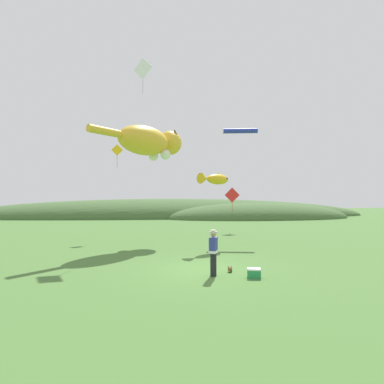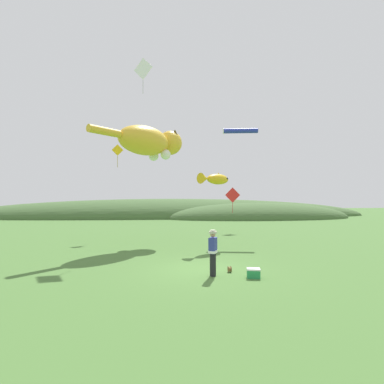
# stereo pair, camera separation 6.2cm
# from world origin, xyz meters

# --- Properties ---
(ground_plane) EXTENTS (120.00, 120.00, 0.00)m
(ground_plane) POSITION_xyz_m (0.00, 0.00, 0.00)
(ground_plane) COLOR #477033
(distant_hill_ridge) EXTENTS (61.97, 15.10, 5.38)m
(distant_hill_ridge) POSITION_xyz_m (2.60, 31.74, 0.00)
(distant_hill_ridge) COLOR #426033
(distant_hill_ridge) RESTS_ON ground
(festival_attendant) EXTENTS (0.43, 0.49, 1.77)m
(festival_attendant) POSITION_xyz_m (0.23, -0.99, 0.95)
(festival_attendant) COLOR black
(festival_attendant) RESTS_ON ground
(kite_spool) EXTENTS (0.12, 0.24, 0.24)m
(kite_spool) POSITION_xyz_m (1.01, -0.49, 0.12)
(kite_spool) COLOR olive
(kite_spool) RESTS_ON ground
(picnic_cooler) EXTENTS (0.55, 0.43, 0.36)m
(picnic_cooler) POSITION_xyz_m (1.69, -1.43, 0.18)
(picnic_cooler) COLOR #268C4C
(picnic_cooler) RESTS_ON ground
(kite_giant_cat) EXTENTS (5.65, 5.62, 2.24)m
(kite_giant_cat) POSITION_xyz_m (-2.36, 7.60, 6.68)
(kite_giant_cat) COLOR gold
(kite_fish_windsock) EXTENTS (2.35, 1.99, 0.75)m
(kite_fish_windsock) POSITION_xyz_m (1.60, 5.63, 4.13)
(kite_fish_windsock) COLOR gold
(kite_tube_streamer) EXTENTS (2.60, 0.85, 0.44)m
(kite_tube_streamer) POSITION_xyz_m (4.18, 9.15, 7.93)
(kite_tube_streamer) COLOR #2633A5
(kite_diamond_white) EXTENTS (1.23, 0.80, 2.35)m
(kite_diamond_white) POSITION_xyz_m (-2.83, 7.17, 11.35)
(kite_diamond_white) COLOR white
(kite_diamond_gold) EXTENTS (0.87, 0.11, 1.77)m
(kite_diamond_gold) POSITION_xyz_m (-4.93, 10.97, 6.59)
(kite_diamond_gold) COLOR yellow
(kite_diamond_red) EXTENTS (1.33, 0.05, 2.23)m
(kite_diamond_red) POSITION_xyz_m (4.61, 13.00, 3.16)
(kite_diamond_red) COLOR red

